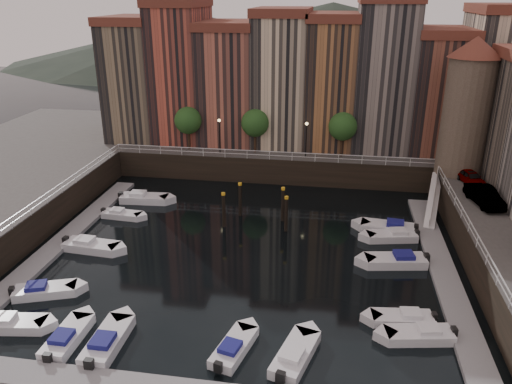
% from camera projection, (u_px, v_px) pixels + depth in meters
% --- Properties ---
extents(ground, '(200.00, 200.00, 0.00)m').
position_uv_depth(ground, '(244.00, 250.00, 42.99)').
color(ground, black).
rests_on(ground, ground).
extents(quay_far, '(80.00, 20.00, 3.00)m').
position_uv_depth(quay_far, '(279.00, 147.00, 66.24)').
color(quay_far, black).
rests_on(quay_far, ground).
extents(dock_left, '(2.00, 28.00, 0.35)m').
position_uv_depth(dock_left, '(64.00, 240.00, 44.37)').
color(dock_left, gray).
rests_on(dock_left, ground).
extents(dock_right, '(2.00, 28.00, 0.35)m').
position_uv_depth(dock_right, '(442.00, 269.00, 39.64)').
color(dock_right, gray).
rests_on(dock_right, ground).
extents(mountains, '(145.00, 100.00, 18.00)m').
position_uv_depth(mountains, '(320.00, 40.00, 140.54)').
color(mountains, '#2D382D').
rests_on(mountains, ground).
extents(far_terrace, '(48.70, 10.30, 17.50)m').
position_uv_depth(far_terrace, '(306.00, 79.00, 59.94)').
color(far_terrace, '#7C6A4F').
rests_on(far_terrace, quay_far).
extents(corner_tower, '(5.20, 5.20, 13.80)m').
position_uv_depth(corner_tower, '(467.00, 105.00, 49.55)').
color(corner_tower, '#6B5B4C').
rests_on(corner_tower, quay_right).
extents(promenade_trees, '(21.20, 3.20, 5.20)m').
position_uv_depth(promenade_trees, '(261.00, 123.00, 57.39)').
color(promenade_trees, black).
rests_on(promenade_trees, quay_far).
extents(street_lamps, '(10.36, 0.36, 4.18)m').
position_uv_depth(street_lamps, '(262.00, 132.00, 56.69)').
color(street_lamps, black).
rests_on(street_lamps, quay_far).
extents(railings, '(36.08, 34.04, 0.52)m').
position_uv_depth(railings, '(254.00, 189.00, 46.05)').
color(railings, white).
rests_on(railings, ground).
extents(gangway, '(2.78, 8.32, 3.73)m').
position_uv_depth(gangway, '(434.00, 197.00, 48.94)').
color(gangway, white).
rests_on(gangway, ground).
extents(mooring_pilings, '(6.22, 3.10, 3.78)m').
position_uv_depth(mooring_pilings, '(258.00, 208.00, 47.31)').
color(mooring_pilings, black).
rests_on(mooring_pilings, ground).
extents(boat_left_0, '(4.69, 2.25, 1.06)m').
position_uv_depth(boat_left_0, '(12.00, 324.00, 32.85)').
color(boat_left_0, silver).
rests_on(boat_left_0, ground).
extents(boat_left_1, '(4.73, 3.07, 1.07)m').
position_uv_depth(boat_left_1, '(44.00, 291.00, 36.48)').
color(boat_left_1, silver).
rests_on(boat_left_1, ground).
extents(boat_left_2, '(5.14, 2.21, 1.16)m').
position_uv_depth(boat_left_2, '(91.00, 246.00, 42.83)').
color(boat_left_2, silver).
rests_on(boat_left_2, ground).
extents(boat_left_3, '(4.16, 1.76, 0.94)m').
position_uv_depth(boat_left_3, '(121.00, 214.00, 49.05)').
color(boat_left_3, silver).
rests_on(boat_left_3, ground).
extents(boat_left_4, '(5.31, 2.22, 1.20)m').
position_uv_depth(boat_left_4, '(143.00, 198.00, 52.65)').
color(boat_left_4, silver).
rests_on(boat_left_4, ground).
extents(boat_right_0, '(4.65, 2.36, 1.04)m').
position_uv_depth(boat_right_0, '(420.00, 335.00, 31.80)').
color(boat_right_0, silver).
rests_on(boat_right_0, ground).
extents(boat_right_1, '(4.38, 1.99, 0.99)m').
position_uv_depth(boat_right_1, '(403.00, 318.00, 33.43)').
color(boat_right_1, silver).
rests_on(boat_right_1, ground).
extents(boat_right_2, '(5.26, 2.64, 1.18)m').
position_uv_depth(boat_right_2, '(397.00, 261.00, 40.48)').
color(boat_right_2, silver).
rests_on(boat_right_2, ground).
extents(boat_right_3, '(4.77, 2.53, 1.07)m').
position_uv_depth(boat_right_3, '(393.00, 236.00, 44.62)').
color(boat_right_3, silver).
rests_on(boat_right_3, ground).
extents(boat_right_4, '(5.24, 2.44, 1.18)m').
position_uv_depth(boat_right_4, '(389.00, 227.00, 46.16)').
color(boat_right_4, silver).
rests_on(boat_right_4, ground).
extents(boat_near_0, '(1.70, 4.63, 1.06)m').
position_uv_depth(boat_near_0, '(67.00, 338.00, 31.52)').
color(boat_near_0, silver).
rests_on(boat_near_0, ground).
extents(boat_near_1, '(1.83, 5.01, 1.15)m').
position_uv_depth(boat_near_1, '(107.00, 341.00, 31.13)').
color(boat_near_1, silver).
rests_on(boat_near_1, ground).
extents(boat_near_2, '(2.56, 4.51, 1.01)m').
position_uv_depth(boat_near_2, '(233.00, 348.00, 30.64)').
color(boat_near_2, silver).
rests_on(boat_near_2, ground).
extents(boat_near_3, '(2.93, 4.97, 1.11)m').
position_uv_depth(boat_near_3, '(295.00, 355.00, 29.97)').
color(boat_near_3, silver).
rests_on(boat_near_3, ground).
extents(car_a, '(2.56, 4.11, 1.30)m').
position_uv_depth(car_a, '(471.00, 178.00, 48.98)').
color(car_a, gray).
rests_on(car_a, quay_right).
extents(car_b, '(2.73, 5.13, 1.61)m').
position_uv_depth(car_b, '(484.00, 197.00, 44.10)').
color(car_b, gray).
rests_on(car_b, quay_right).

